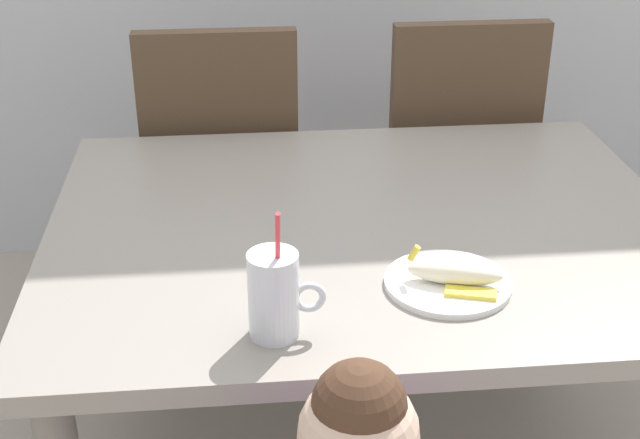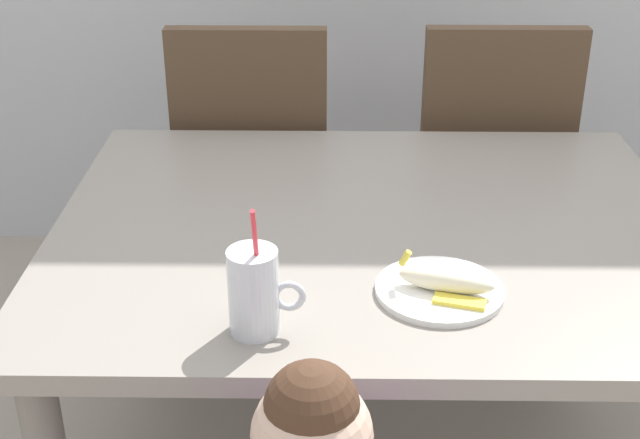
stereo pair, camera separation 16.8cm
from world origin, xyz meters
TOP-DOWN VIEW (x-y plane):
  - dining_table at (0.00, 0.00)m, footprint 1.32×1.05m
  - dining_chair_left at (-0.31, 0.71)m, footprint 0.44×0.44m
  - dining_chair_right at (0.36, 0.72)m, footprint 0.44×0.45m
  - milk_cup at (-0.21, -0.40)m, footprint 0.13×0.09m
  - snack_plate at (0.11, -0.27)m, footprint 0.23×0.23m
  - peeled_banana at (0.12, -0.29)m, footprint 0.18×0.13m

SIDE VIEW (x-z plane):
  - dining_chair_left at x=-0.31m, z-range 0.06..1.02m
  - dining_chair_right at x=0.36m, z-range 0.06..1.02m
  - dining_table at x=0.00m, z-range 0.27..0.97m
  - snack_plate at x=0.11m, z-range 0.71..0.72m
  - peeled_banana at x=0.12m, z-range 0.70..0.77m
  - milk_cup at x=-0.21m, z-range 0.65..0.90m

